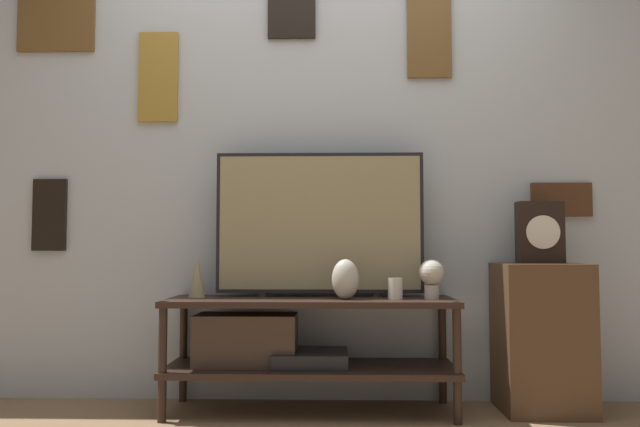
# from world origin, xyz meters

# --- Properties ---
(wall_back) EXTENTS (6.40, 0.08, 2.70)m
(wall_back) POSITION_xyz_m (-0.01, 0.54, 1.36)
(wall_back) COLOR #B2BCC6
(wall_back) RESTS_ON ground_plane
(media_console) EXTENTS (1.41, 0.45, 0.55)m
(media_console) POSITION_xyz_m (-0.12, 0.27, 0.35)
(media_console) COLOR black
(media_console) RESTS_ON ground_plane
(television) EXTENTS (1.05, 0.05, 0.73)m
(television) POSITION_xyz_m (0.04, 0.37, 0.92)
(television) COLOR black
(television) RESTS_ON media_console
(vase_slim_bronze) EXTENTS (0.08, 0.08, 0.21)m
(vase_slim_bronze) POSITION_xyz_m (-0.57, 0.31, 0.65)
(vase_slim_bronze) COLOR tan
(vase_slim_bronze) RESTS_ON media_console
(vase_urn_stoneware) EXTENTS (0.13, 0.11, 0.19)m
(vase_urn_stoneware) POSITION_xyz_m (0.17, 0.21, 0.64)
(vase_urn_stoneware) COLOR beige
(vase_urn_stoneware) RESTS_ON media_console
(candle_jar) EXTENTS (0.07, 0.07, 0.10)m
(candle_jar) POSITION_xyz_m (0.41, 0.23, 0.60)
(candle_jar) COLOR silver
(candle_jar) RESTS_ON media_console
(decorative_bust) EXTENTS (0.12, 0.12, 0.19)m
(decorative_bust) POSITION_xyz_m (0.59, 0.24, 0.66)
(decorative_bust) COLOR beige
(decorative_bust) RESTS_ON media_console
(side_table) EXTENTS (0.41, 0.38, 0.72)m
(side_table) POSITION_xyz_m (1.13, 0.30, 0.36)
(side_table) COLOR #513823
(side_table) RESTS_ON ground_plane
(mantel_clock) EXTENTS (0.22, 0.11, 0.31)m
(mantel_clock) POSITION_xyz_m (1.15, 0.35, 0.87)
(mantel_clock) COLOR black
(mantel_clock) RESTS_ON side_table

